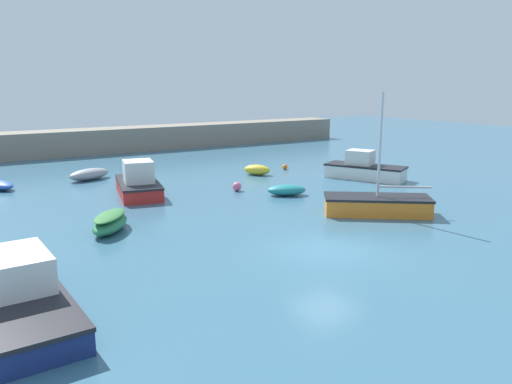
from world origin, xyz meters
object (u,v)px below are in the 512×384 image
object	(u,v)px
cabin_cruiser_white	(364,169)
sailboat_tall_mast	(377,204)
dinghy_near_pier	(257,170)
fishing_dinghy_green	(286,190)
rowboat_blue_near	(89,174)
motorboat_grey_hull	(138,183)
rowboat_with_red_cover	(110,222)
motorboat_with_cabin	(19,295)
mooring_buoy_orange	(285,167)
mooring_buoy_pink	(237,186)

from	to	relation	value
cabin_cruiser_white	sailboat_tall_mast	xyz separation A→B (m)	(-6.10, -7.21, -0.19)
dinghy_near_pier	fishing_dinghy_green	xyz separation A→B (m)	(-2.06, -6.47, -0.05)
cabin_cruiser_white	dinghy_near_pier	distance (m)	7.43
rowboat_blue_near	motorboat_grey_hull	distance (m)	6.48
rowboat_with_red_cover	motorboat_grey_hull	bearing A→B (deg)	-173.41
motorboat_with_cabin	dinghy_near_pier	bearing A→B (deg)	128.45
motorboat_grey_hull	mooring_buoy_orange	distance (m)	12.60
fishing_dinghy_green	sailboat_tall_mast	bearing A→B (deg)	130.57
rowboat_blue_near	sailboat_tall_mast	bearing A→B (deg)	-80.85
cabin_cruiser_white	mooring_buoy_orange	xyz separation A→B (m)	(-2.39, 5.90, -0.48)
cabin_cruiser_white	mooring_buoy_orange	distance (m)	6.38
fishing_dinghy_green	cabin_cruiser_white	bearing A→B (deg)	-141.93
sailboat_tall_mast	rowboat_with_red_cover	bearing A→B (deg)	18.25
sailboat_tall_mast	motorboat_grey_hull	distance (m)	13.54
rowboat_blue_near	mooring_buoy_orange	size ratio (longest dim) A/B	8.22
sailboat_tall_mast	mooring_buoy_pink	world-z (taller)	sailboat_tall_mast
cabin_cruiser_white	fishing_dinghy_green	world-z (taller)	cabin_cruiser_white
cabin_cruiser_white	mooring_buoy_pink	size ratio (longest dim) A/B	10.26
rowboat_with_red_cover	mooring_buoy_pink	distance (m)	9.91
motorboat_with_cabin	rowboat_with_red_cover	distance (m)	8.19
dinghy_near_pier	rowboat_with_red_cover	bearing A→B (deg)	85.30
motorboat_grey_hull	motorboat_with_cabin	bearing A→B (deg)	161.21
rowboat_with_red_cover	dinghy_near_pier	distance (m)	15.24
dinghy_near_pier	cabin_cruiser_white	bearing A→B (deg)	-171.10
dinghy_near_pier	sailboat_tall_mast	bearing A→B (deg)	139.22
rowboat_blue_near	motorboat_with_cabin	xyz separation A→B (m)	(-6.77, -19.55, 0.27)
cabin_cruiser_white	rowboat_with_red_cover	bearing A→B (deg)	-107.04
motorboat_with_cabin	fishing_dinghy_green	world-z (taller)	motorboat_with_cabin
sailboat_tall_mast	motorboat_grey_hull	xyz separation A→B (m)	(-8.59, 10.47, 0.22)
cabin_cruiser_white	motorboat_with_cabin	xyz separation A→B (m)	(-22.69, -9.94, -0.03)
rowboat_blue_near	sailboat_tall_mast	world-z (taller)	sailboat_tall_mast
sailboat_tall_mast	fishing_dinghy_green	world-z (taller)	sailboat_tall_mast
motorboat_grey_hull	mooring_buoy_pink	xyz separation A→B (m)	(5.42, -2.04, -0.44)
motorboat_grey_hull	rowboat_with_red_cover	bearing A→B (deg)	163.55
rowboat_blue_near	motorboat_with_cabin	world-z (taller)	motorboat_with_cabin
rowboat_blue_near	mooring_buoy_pink	size ratio (longest dim) A/B	5.90
motorboat_with_cabin	motorboat_grey_hull	world-z (taller)	motorboat_grey_hull
rowboat_with_red_cover	mooring_buoy_pink	size ratio (longest dim) A/B	5.59
rowboat_blue_near	motorboat_grey_hull	world-z (taller)	motorboat_grey_hull
cabin_cruiser_white	rowboat_with_red_cover	xyz separation A→B (m)	(-18.20, -3.09, -0.26)
motorboat_with_cabin	mooring_buoy_orange	bearing A→B (deg)	125.38
motorboat_grey_hull	mooring_buoy_orange	bearing A→B (deg)	-65.47
sailboat_tall_mast	dinghy_near_pier	distance (m)	12.36
sailboat_tall_mast	dinghy_near_pier	bearing A→B (deg)	-56.38
motorboat_grey_hull	fishing_dinghy_green	world-z (taller)	motorboat_grey_hull
motorboat_with_cabin	fishing_dinghy_green	bearing A→B (deg)	116.82
fishing_dinghy_green	mooring_buoy_pink	size ratio (longest dim) A/B	4.62
mooring_buoy_orange	rowboat_with_red_cover	bearing A→B (deg)	-150.37
cabin_cruiser_white	fishing_dinghy_green	distance (m)	7.55
motorboat_with_cabin	mooring_buoy_orange	size ratio (longest dim) A/B	16.53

